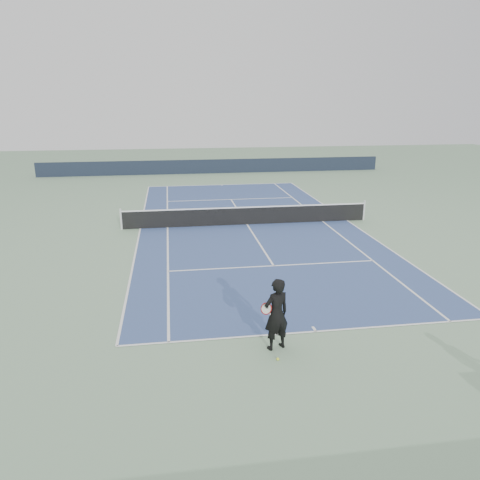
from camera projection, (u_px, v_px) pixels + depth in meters
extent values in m
plane|color=gray|center=(247.00, 225.00, 24.44)|extent=(80.00, 80.00, 0.00)
cube|color=#344A7C|center=(247.00, 225.00, 24.43)|extent=(10.97, 23.77, 0.01)
cylinder|color=silver|center=(121.00, 219.00, 23.37)|extent=(0.10, 0.10, 1.07)
cylinder|color=silver|center=(364.00, 210.00, 25.20)|extent=(0.10, 0.10, 1.07)
cube|color=black|center=(247.00, 216.00, 24.30)|extent=(12.80, 0.03, 0.90)
cube|color=white|center=(247.00, 207.00, 24.17)|extent=(12.80, 0.04, 0.06)
cube|color=black|center=(214.00, 166.00, 41.19)|extent=(30.00, 0.25, 1.20)
imported|color=black|center=(276.00, 314.00, 12.06)|extent=(0.88, 0.75, 1.96)
torus|color=maroon|center=(266.00, 309.00, 11.91)|extent=(0.34, 0.18, 0.36)
cylinder|color=white|center=(266.00, 309.00, 11.91)|extent=(0.29, 0.14, 0.32)
cylinder|color=white|center=(270.00, 317.00, 12.03)|extent=(0.08, 0.13, 0.27)
sphere|color=yellow|center=(278.00, 359.00, 11.75)|extent=(0.07, 0.07, 0.07)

